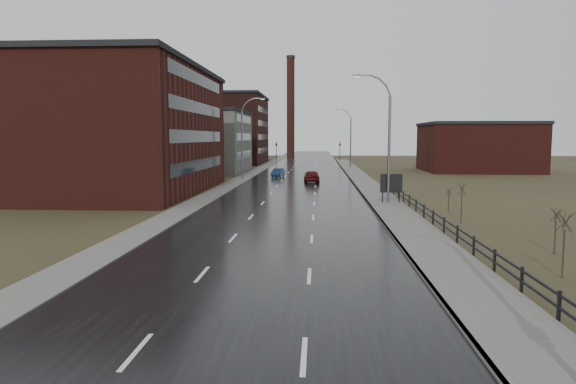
# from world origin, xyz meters

# --- Properties ---
(road) EXTENTS (14.00, 300.00, 0.06)m
(road) POSITION_xyz_m (0.00, 60.00, 0.03)
(road) COLOR black
(road) RESTS_ON ground
(sidewalk_right) EXTENTS (3.20, 180.00, 0.18)m
(sidewalk_right) POSITION_xyz_m (8.60, 35.00, 0.09)
(sidewalk_right) COLOR #595651
(sidewalk_right) RESTS_ON ground
(curb_right) EXTENTS (0.16, 180.00, 0.18)m
(curb_right) POSITION_xyz_m (7.08, 35.00, 0.09)
(curb_right) COLOR slate
(curb_right) RESTS_ON ground
(sidewalk_left) EXTENTS (2.40, 260.00, 0.12)m
(sidewalk_left) POSITION_xyz_m (-8.20, 60.00, 0.06)
(sidewalk_left) COLOR #595651
(sidewalk_left) RESTS_ON ground
(warehouse_near) EXTENTS (22.44, 28.56, 13.50)m
(warehouse_near) POSITION_xyz_m (-20.99, 45.00, 6.76)
(warehouse_near) COLOR #471914
(warehouse_near) RESTS_ON ground
(warehouse_mid) EXTENTS (16.32, 20.40, 10.50)m
(warehouse_mid) POSITION_xyz_m (-17.99, 78.00, 5.26)
(warehouse_mid) COLOR slate
(warehouse_mid) RESTS_ON ground
(warehouse_far) EXTENTS (26.52, 24.48, 15.50)m
(warehouse_far) POSITION_xyz_m (-22.99, 108.00, 7.76)
(warehouse_far) COLOR #331611
(warehouse_far) RESTS_ON ground
(building_right) EXTENTS (18.36, 16.32, 8.50)m
(building_right) POSITION_xyz_m (30.30, 82.00, 4.26)
(building_right) COLOR #471914
(building_right) RESTS_ON ground
(smokestack) EXTENTS (2.70, 2.70, 30.70)m
(smokestack) POSITION_xyz_m (-6.00, 150.00, 15.50)
(smokestack) COLOR #331611
(smokestack) RESTS_ON ground
(streetlight_right_mid) EXTENTS (3.36, 0.28, 11.35)m
(streetlight_right_mid) POSITION_xyz_m (8.50, 36.00, 5.84)
(streetlight_right_mid) COLOR slate
(streetlight_right_mid) RESTS_ON ground
(streetlight_left) EXTENTS (3.36, 0.28, 11.35)m
(streetlight_left) POSITION_xyz_m (-7.70, 62.00, 5.84)
(streetlight_left) COLOR slate
(streetlight_left) RESTS_ON ground
(streetlight_right_far) EXTENTS (3.36, 0.28, 11.35)m
(streetlight_right_far) POSITION_xyz_m (8.50, 90.00, 5.84)
(streetlight_right_far) COLOR slate
(streetlight_right_far) RESTS_ON ground
(guardrail) EXTENTS (0.10, 53.05, 1.10)m
(guardrail) POSITION_xyz_m (10.30, 18.31, 0.71)
(guardrail) COLOR black
(guardrail) RESTS_ON ground
(shrub_c) EXTENTS (0.66, 0.69, 2.80)m
(shrub_c) POSITION_xyz_m (12.95, 12.52, 1.49)
(shrub_c) COLOR #382D23
(shrub_c) RESTS_ON ground
(shrub_d) EXTENTS (0.56, 0.59, 2.36)m
(shrub_d) POSITION_xyz_m (14.62, 17.00, 1.25)
(shrub_d) COLOR #382D23
(shrub_d) RESTS_ON ground
(shrub_e) EXTENTS (0.66, 0.70, 2.81)m
(shrub_e) POSITION_xyz_m (12.46, 26.17, 1.49)
(shrub_e) COLOR #382D23
(shrub_e) RESTS_ON ground
(shrub_f) EXTENTS (0.46, 0.48, 1.90)m
(shrub_f) POSITION_xyz_m (13.01, 31.89, 1.01)
(shrub_f) COLOR #382D23
(shrub_f) RESTS_ON ground
(billboard) EXTENTS (1.94, 0.17, 2.70)m
(billboard) POSITION_xyz_m (9.10, 36.35, 1.79)
(billboard) COLOR black
(billboard) RESTS_ON ground
(traffic_light_left) EXTENTS (0.58, 2.73, 5.30)m
(traffic_light_left) POSITION_xyz_m (-8.00, 120.00, 4.60)
(traffic_light_left) COLOR black
(traffic_light_left) RESTS_ON ground
(traffic_light_right) EXTENTS (0.58, 2.73, 5.30)m
(traffic_light_right) POSITION_xyz_m (8.00, 120.00, 4.60)
(traffic_light_right) COLOR black
(traffic_light_right) RESTS_ON ground
(car_near) EXTENTS (1.84, 4.06, 1.29)m
(car_near) POSITION_xyz_m (-3.29, 66.03, 0.65)
(car_near) COLOR #0E2347
(car_near) RESTS_ON ground
(car_far) EXTENTS (2.24, 4.90, 1.63)m
(car_far) POSITION_xyz_m (1.79, 57.68, 0.81)
(car_far) COLOR #480C0C
(car_far) RESTS_ON ground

